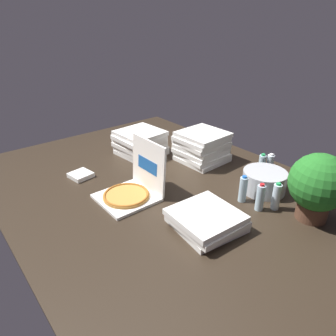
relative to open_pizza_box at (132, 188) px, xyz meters
The scene contains 14 objects.
ground_plane 0.28m from the open_pizza_box, 89.37° to the left, with size 3.20×2.40×0.02m, color #2D2319.
open_pizza_box is the anchor object (origin of this frame).
pizza_stack_right_mid 0.85m from the open_pizza_box, 141.09° to the left, with size 0.47×0.47×0.25m.
pizza_stack_left_mid 0.68m from the open_pizza_box, 14.22° to the left, with size 0.47×0.47×0.12m.
pizza_stack_center_near 0.93m from the open_pizza_box, 99.16° to the left, with size 0.46×0.45×0.29m.
ice_bucket 1.08m from the open_pizza_box, 55.66° to the left, with size 0.35×0.35×0.17m, color #B7BABF.
water_bottle_0 0.87m from the open_pizza_box, 46.48° to the left, with size 0.06×0.06×0.22m.
water_bottle_1 1.38m from the open_pizza_box, 52.70° to the left, with size 0.06×0.06×0.22m.
water_bottle_2 0.98m from the open_pizza_box, 39.87° to the left, with size 0.06×0.06×0.22m.
water_bottle_3 1.17m from the open_pizza_box, 67.90° to the left, with size 0.06×0.06×0.22m.
water_bottle_4 1.10m from the open_pizza_box, 41.66° to the left, with size 0.06×0.06×0.22m.
water_bottle_5 1.24m from the open_pizza_box, 67.04° to the left, with size 0.06×0.06×0.22m.
potted_plant 1.35m from the open_pizza_box, 38.29° to the left, with size 0.40×0.40×0.49m.
napkin_pile 0.60m from the open_pizza_box, 162.69° to the right, with size 0.18×0.18×0.04m, color white.
Camera 1 is at (1.82, -1.38, 1.31)m, focal length 33.01 mm.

